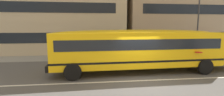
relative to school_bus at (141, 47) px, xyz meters
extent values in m
plane|color=#54514F|center=(-0.50, -1.88, -1.72)|extent=(400.00, 400.00, 0.00)
cube|color=gray|center=(-0.50, 5.70, -1.71)|extent=(120.00, 3.00, 0.01)
cube|color=silver|center=(-0.50, -1.88, -1.72)|extent=(110.00, 0.16, 0.01)
cube|color=yellow|center=(-0.25, -0.01, -0.11)|extent=(11.12, 2.86, 2.21)
cube|color=yellow|center=(6.07, 0.19, -0.66)|extent=(1.67, 2.16, 1.10)
cube|color=black|center=(-5.85, -0.19, -1.04)|extent=(0.28, 2.52, 0.36)
cube|color=black|center=(-0.25, -0.01, 0.29)|extent=(10.46, 2.88, 0.64)
cube|color=black|center=(-0.25, -0.01, -0.76)|extent=(11.14, 2.89, 0.12)
ellipsoid|color=yellow|center=(-0.25, -0.01, 0.99)|extent=(10.68, 2.65, 0.36)
cylinder|color=red|center=(3.33, -1.33, -0.22)|extent=(0.46, 0.46, 0.03)
cylinder|color=black|center=(3.91, 1.38, -1.22)|extent=(1.01, 0.31, 1.00)
cylinder|color=black|center=(3.99, -1.13, -1.22)|extent=(1.01, 0.31, 1.00)
cylinder|color=black|center=(-4.49, 1.11, -1.22)|extent=(1.01, 0.31, 1.00)
cylinder|color=black|center=(-4.41, -1.40, -1.22)|extent=(1.01, 0.31, 1.00)
cylinder|color=#38383D|center=(7.54, 5.00, 1.53)|extent=(0.14, 0.14, 6.50)
cube|color=#C6B28E|center=(-7.30, 13.04, 4.68)|extent=(15.67, 11.70, 12.80)
cube|color=black|center=(-7.30, 7.18, 0.20)|extent=(13.16, 0.04, 1.10)
cube|color=black|center=(-7.30, 7.18, 3.40)|extent=(13.16, 0.04, 1.10)
cube|color=black|center=(8.38, 7.18, 0.20)|extent=(12.07, 0.04, 1.10)
cube|color=black|center=(8.38, 7.18, 3.40)|extent=(12.07, 0.04, 1.10)
camera|label=1|loc=(-3.19, -10.45, 1.33)|focal=25.52mm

